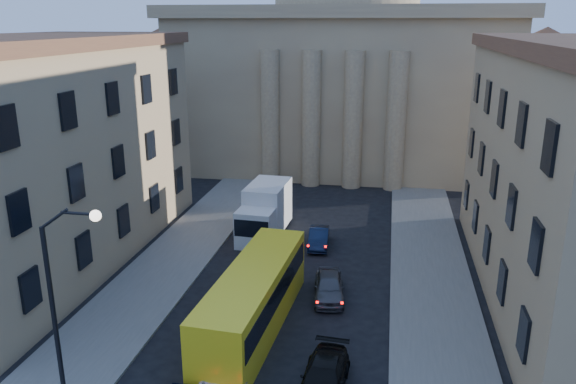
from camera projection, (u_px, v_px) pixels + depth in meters
name	position (u px, v px, depth m)	size (l,w,h in m)	color
sidewalk_left	(143.00, 292.00, 33.41)	(5.00, 60.00, 0.15)	#5F5D57
sidewalk_right	(436.00, 318.00, 30.48)	(5.00, 60.00, 0.15)	#5F5D57
church	(345.00, 55.00, 63.73)	(68.02, 28.76, 36.60)	#8A7255
building_left	(38.00, 152.00, 36.49)	(11.60, 26.60, 14.70)	#A1875E
street_lamp	(63.00, 292.00, 22.21)	(2.62, 0.44, 8.83)	black
car_left_mid	(230.00, 367.00, 25.28)	(2.05, 4.44, 1.23)	silver
car_right_mid	(324.00, 378.00, 24.45)	(1.90, 4.66, 1.35)	black
car_right_far	(329.00, 286.00, 32.73)	(1.72, 4.28, 1.46)	#46464A
car_right_distant	(319.00, 238.00, 40.30)	(1.37, 3.93, 1.30)	black
city_bus	(254.00, 297.00, 29.15)	(3.48, 12.11, 3.37)	yellow
box_truck	(265.00, 212.00, 42.22)	(3.01, 6.94, 3.74)	silver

